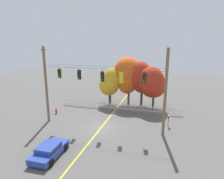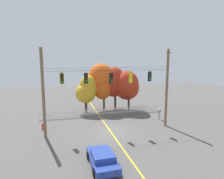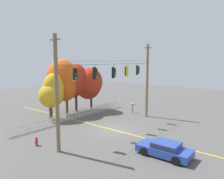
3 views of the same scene
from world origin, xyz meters
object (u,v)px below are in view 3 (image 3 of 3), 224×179
Objects in this scene: autumn_oak_far_east at (75,82)px; fire_hydrant at (37,141)px; traffic_signal_westbound_side at (114,73)px; autumn_maple_near_fence at (52,92)px; traffic_signal_southbound_primary at (75,74)px; roadside_mailbox at (133,105)px; traffic_signal_northbound_secondary at (126,71)px; traffic_signal_eastbound_side at (138,70)px; autumn_maple_mid at (63,81)px; autumn_maple_far_west at (89,84)px; parked_car at (165,149)px; traffic_signal_northbound_primary at (95,73)px.

autumn_oak_far_east reaches higher than fire_hydrant.
autumn_maple_near_fence is (-1.60, 8.45, -2.67)m from traffic_signal_westbound_side.
traffic_signal_southbound_primary reaches higher than roadside_mailbox.
autumn_maple_near_fence is at bearing 114.19° from traffic_signal_northbound_secondary.
traffic_signal_eastbound_side is 10.22m from autumn_maple_mid.
traffic_signal_eastbound_side is 0.20× the size of autumn_oak_far_east.
fire_hydrant is at bearing 168.53° from traffic_signal_eastbound_side.
autumn_oak_far_east is 8.73m from roadside_mailbox.
traffic_signal_westbound_side and traffic_signal_northbound_secondary have the same top height.
traffic_signal_westbound_side is at bearing -95.46° from autumn_maple_mid.
traffic_signal_westbound_side is at bearing -107.51° from autumn_oak_far_east.
traffic_signal_southbound_primary reaches higher than autumn_maple_far_west.
traffic_signal_eastbound_side is at bearing -79.91° from autumn_oak_far_east.
traffic_signal_westbound_side is 9.00m from autumn_maple_near_fence.
traffic_signal_southbound_primary is at bearing -46.64° from fire_hydrant.
fire_hydrant is at bearing -179.96° from roadside_mailbox.
traffic_signal_westbound_side is 9.54m from autumn_maple_mid.
fire_hydrant is (-5.05, 9.54, -0.23)m from parked_car.
roadside_mailbox is at bearing -33.57° from autumn_maple_near_fence.
parked_car is 10.80m from fire_hydrant.
autumn_maple_mid is 10.05m from roadside_mailbox.
roadside_mailbox is (5.17, 2.52, -4.99)m from traffic_signal_northbound_secondary.
traffic_signal_southbound_primary is 1.01× the size of traffic_signal_eastbound_side.
autumn_maple_mid reaches higher than traffic_signal_northbound_primary.
autumn_oak_far_east is at bearing 33.01° from fire_hydrant.
traffic_signal_southbound_primary is 5.29m from traffic_signal_westbound_side.
autumn_oak_far_east is 2.13m from autumn_maple_far_west.
traffic_signal_eastbound_side is 8.63m from autumn_maple_far_west.
autumn_maple_far_west is at bearing 60.17° from traffic_signal_westbound_side.
traffic_signal_northbound_secondary is (2.20, -0.02, 0.06)m from traffic_signal_westbound_side.
fire_hydrant is at bearing -135.34° from autumn_maple_near_fence.
traffic_signal_westbound_side is 0.23× the size of autumn_maple_far_west.
autumn_maple_far_west is (4.77, 8.32, -2.19)m from traffic_signal_westbound_side.
traffic_signal_eastbound_side is 0.98× the size of roadside_mailbox.
traffic_signal_westbound_side reaches higher than autumn_maple_near_fence.
autumn_maple_mid is at bearing 133.23° from roadside_mailbox.
parked_car reaches higher than fire_hydrant.
roadside_mailbox is at bearing 25.97° from traffic_signal_northbound_secondary.
autumn_maple_far_west is (6.37, -0.13, 0.47)m from autumn_maple_near_fence.
traffic_signal_northbound_primary is 0.19× the size of autumn_maple_mid.
autumn_maple_far_west is at bearing 64.41° from parked_car.
traffic_signal_westbound_side is 0.35× the size of parked_car.
roadside_mailbox is at bearing -46.77° from autumn_maple_mid.
autumn_maple_near_fence is 0.77× the size of autumn_maple_mid.
traffic_signal_southbound_primary is 0.33× the size of parked_car.
fire_hydrant is 15.03m from roadside_mailbox.
traffic_signal_eastbound_side is (2.42, 0.02, 0.04)m from traffic_signal_northbound_secondary.
autumn_oak_far_east is (-1.67, 9.37, -1.93)m from traffic_signal_eastbound_side.
parked_car is 3.00× the size of roadside_mailbox.
traffic_signal_northbound_primary and traffic_signal_westbound_side have the same top height.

